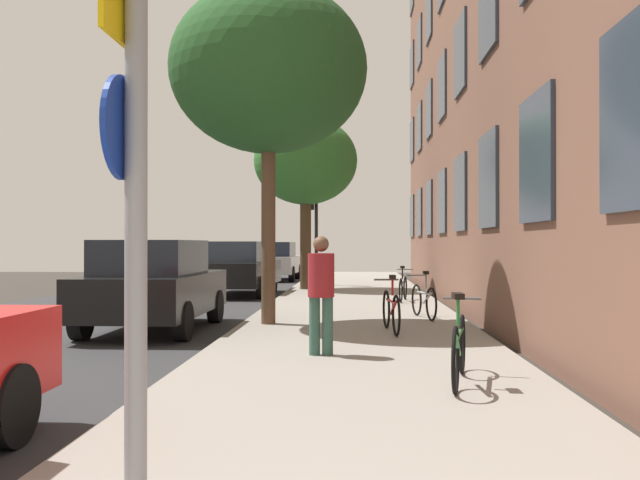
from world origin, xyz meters
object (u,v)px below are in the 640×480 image
sign_post (132,149)px  bicycle_1 (391,310)px  car_2 (239,268)px  pedestrian_0 (321,287)px  bicycle_3 (403,287)px  bicycle_2 (424,300)px  car_3 (276,261)px  tree_far (306,162)px  car_1 (154,284)px  traffic_light (313,217)px  tree_near (268,70)px  bicycle_0 (459,348)px

sign_post → bicycle_1: size_ratio=2.10×
bicycle_1 → car_2: bearing=114.0°
pedestrian_0 → bicycle_3: bearing=78.7°
sign_post → bicycle_2: sign_post is taller
pedestrian_0 → car_3: (-2.87, 19.78, -0.16)m
sign_post → tree_far: size_ratio=0.64×
car_3 → bicycle_3: bearing=-68.3°
sign_post → car_1: sign_post is taller
traffic_light → bicycle_1: size_ratio=2.09×
pedestrian_0 → car_2: pedestrian_0 is taller
bicycle_2 → car_3: 16.06m
car_3 → traffic_light: bearing=-69.2°
bicycle_2 → bicycle_3: (-0.12, 3.94, -0.01)m
sign_post → tree_near: tree_near is taller
car_2 → sign_post: bearing=-82.3°
sign_post → traffic_light: (-0.24, 20.08, 0.43)m
car_1 → car_2: same height
traffic_light → tree_far: 2.67m
pedestrian_0 → car_3: pedestrian_0 is taller
traffic_light → car_3: (-1.88, 4.94, -1.67)m
tree_near → car_1: bearing=-172.3°
car_1 → bicycle_1: bearing=-10.7°
bicycle_0 → car_2: 13.93m
sign_post → tree_near: size_ratio=0.57×
bicycle_3 → tree_far: bearing=122.2°
bicycle_0 → car_1: 6.72m
tree_far → car_3: 7.97m
car_1 → tree_far: bearing=78.2°
tree_near → car_3: size_ratio=1.47×
sign_post → car_1: (-2.38, 8.36, -1.24)m
bicycle_2 → bicycle_3: 3.94m
traffic_light → car_1: bearing=-100.4°
car_3 → tree_near: bearing=-83.9°
car_1 → car_2: bearing=89.2°
pedestrian_0 → traffic_light: bearing=93.8°
traffic_light → car_2: traffic_light is taller
traffic_light → tree_far: bearing=-93.3°
bicycle_2 → tree_near: bearing=-160.5°
car_1 → car_3: size_ratio=0.95×
bicycle_3 → car_2: size_ratio=0.35×
sign_post → car_2: size_ratio=0.79×
pedestrian_0 → car_2: size_ratio=0.35×
bicycle_1 → tree_near: bearing=153.7°
sign_post → car_2: 16.88m
tree_far → car_2: (-1.91, -1.32, -3.34)m
car_2 → bicycle_1: bearing=-66.0°
bicycle_3 → car_2: (-4.69, 3.09, 0.38)m
bicycle_1 → bicycle_3: size_ratio=1.07×
bicycle_0 → bicycle_3: (0.15, 10.08, -0.03)m
bicycle_1 → car_1: 4.26m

